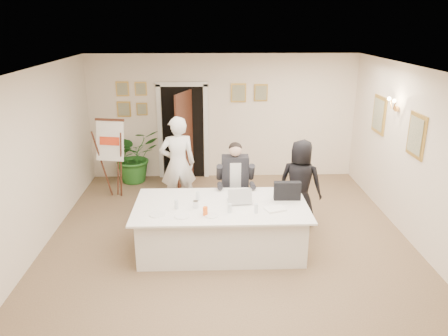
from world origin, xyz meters
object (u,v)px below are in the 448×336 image
at_px(conference_table, 221,227).
at_px(oj_glass, 205,211).
at_px(potted_palm, 134,156).
at_px(paper_stack, 275,209).
at_px(steel_jug, 196,204).
at_px(standing_man, 178,164).
at_px(standing_woman, 300,183).
at_px(flip_chart, 114,162).
at_px(seated_man, 235,183).
at_px(laptop, 240,193).
at_px(laptop_bag, 287,191).

relative_size(conference_table, oj_glass, 20.62).
height_order(potted_palm, paper_stack, potted_palm).
height_order(oj_glass, steel_jug, oj_glass).
height_order(standing_man, standing_woman, standing_man).
bearing_deg(steel_jug, potted_palm, 114.17).
xyz_separation_m(standing_man, potted_palm, (-1.10, 1.60, -0.32)).
bearing_deg(standing_woman, flip_chart, 3.58).
xyz_separation_m(conference_table, standing_woman, (1.41, 0.89, 0.38)).
distance_m(flip_chart, oj_glass, 3.24).
height_order(seated_man, potted_palm, seated_man).
relative_size(standing_man, paper_stack, 6.24).
xyz_separation_m(standing_man, paper_stack, (1.58, -1.82, -0.13)).
bearing_deg(steel_jug, oj_glass, -61.39).
bearing_deg(standing_woman, standing_man, 7.00).
bearing_deg(laptop, potted_palm, 119.26).
bearing_deg(laptop, seated_man, 85.27).
relative_size(standing_man, oj_glass, 14.10).
distance_m(seated_man, laptop_bag, 1.15).
bearing_deg(laptop_bag, paper_stack, -119.88).
height_order(laptop, oj_glass, laptop).
bearing_deg(potted_palm, steel_jug, -65.83).
xyz_separation_m(conference_table, flip_chart, (-2.12, 2.26, 0.36)).
relative_size(standing_woman, laptop, 4.08).
relative_size(potted_palm, steel_jug, 10.87).
distance_m(paper_stack, oj_glass, 1.06).
height_order(standing_woman, laptop_bag, standing_woman).
distance_m(potted_palm, paper_stack, 4.35).
height_order(flip_chart, laptop, flip_chart).
xyz_separation_m(standing_man, laptop, (1.06, -1.49, -0.00)).
height_order(flip_chart, standing_woman, flip_chart).
bearing_deg(potted_palm, standing_man, -55.49).
bearing_deg(laptop_bag, seated_man, 134.80).
bearing_deg(flip_chart, laptop_bag, -33.36).
distance_m(potted_palm, steel_jug, 3.62).
distance_m(standing_woman, paper_stack, 1.27).
xyz_separation_m(laptop, steel_jug, (-0.68, -0.21, -0.08)).
xyz_separation_m(conference_table, laptop_bag, (1.06, 0.17, 0.53)).
bearing_deg(flip_chart, standing_woman, -21.23).
height_order(laptop_bag, paper_stack, laptop_bag).
bearing_deg(potted_palm, laptop, -55.01).
height_order(conference_table, oj_glass, oj_glass).
height_order(laptop_bag, steel_jug, laptop_bag).
bearing_deg(conference_table, paper_stack, -15.52).
distance_m(standing_man, potted_palm, 1.97).
bearing_deg(paper_stack, oj_glass, -171.77).
height_order(seated_man, paper_stack, seated_man).
relative_size(potted_palm, paper_stack, 4.07).
bearing_deg(seated_man, potted_palm, 122.35).
bearing_deg(conference_table, potted_palm, 120.34).
distance_m(potted_palm, laptop_bag, 4.21).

